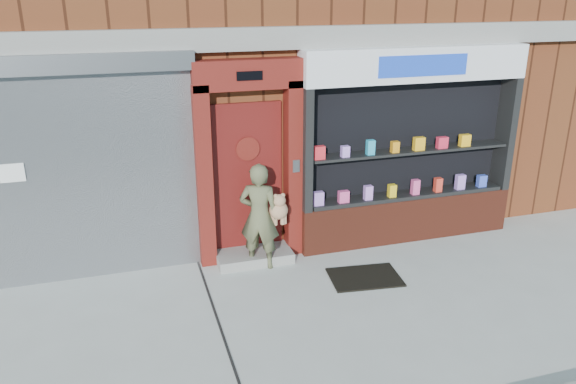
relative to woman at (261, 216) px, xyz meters
name	(u,v)px	position (x,y,z in m)	size (l,w,h in m)	color
ground	(346,313)	(0.68, -1.52, -0.78)	(80.00, 80.00, 0.00)	#9E9E99
shutter_bay	(78,157)	(-2.32, 0.41, 0.94)	(3.10, 0.30, 3.04)	gray
red_door_bay	(249,163)	(-0.07, 0.34, 0.68)	(1.52, 0.58, 2.90)	#5E1510
pharmacy_bay	(409,155)	(2.43, 0.29, 0.59)	(3.50, 0.41, 3.00)	maroon
woman	(261,216)	(0.00, 0.00, 0.00)	(0.74, 0.58, 1.54)	#525437
doormat	(365,277)	(1.27, -0.79, -0.77)	(0.96, 0.67, 0.02)	black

